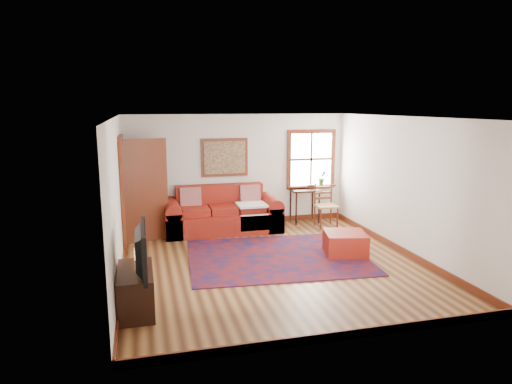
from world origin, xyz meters
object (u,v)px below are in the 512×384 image
object	(u,v)px
red_ottoman	(345,243)
media_cabinet	(136,290)
side_table	(305,194)
red_leather_sofa	(222,216)
ladder_back_chair	(325,204)

from	to	relation	value
red_ottoman	media_cabinet	xyz separation A→B (m)	(-3.70, -1.44, 0.07)
side_table	red_ottoman	bearing A→B (deg)	-92.41
red_leather_sofa	ladder_back_chair	size ratio (longest dim) A/B	2.55
ladder_back_chair	media_cabinet	world-z (taller)	ladder_back_chair
red_leather_sofa	media_cabinet	size ratio (longest dim) A/B	2.44
red_ottoman	media_cabinet	world-z (taller)	media_cabinet
side_table	ladder_back_chair	xyz separation A→B (m)	(0.30, -0.49, -0.13)
side_table	ladder_back_chair	size ratio (longest dim) A/B	0.81
red_ottoman	side_table	xyz separation A→B (m)	(0.10, 2.40, 0.45)
red_ottoman	ladder_back_chair	xyz separation A→B (m)	(0.40, 1.91, 0.32)
ladder_back_chair	media_cabinet	distance (m)	5.30
red_leather_sofa	red_ottoman	distance (m)	2.86
ladder_back_chair	media_cabinet	size ratio (longest dim) A/B	0.96
media_cabinet	red_leather_sofa	bearing A→B (deg)	63.23
red_leather_sofa	red_ottoman	world-z (taller)	red_leather_sofa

